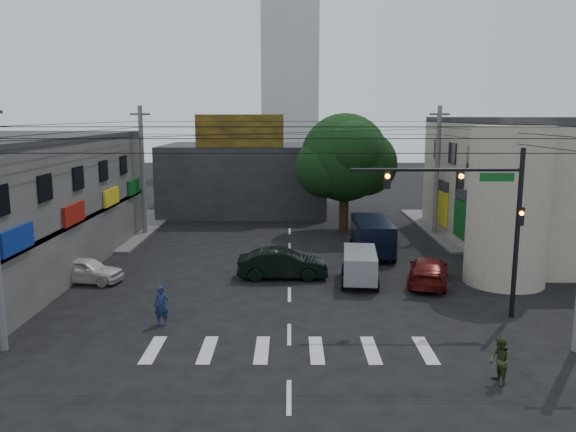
{
  "coord_description": "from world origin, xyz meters",
  "views": [
    {
      "loc": [
        0.03,
        -23.89,
        8.46
      ],
      "look_at": [
        -0.07,
        4.0,
        3.49
      ],
      "focal_mm": 35.0,
      "sensor_mm": 36.0,
      "label": 1
    }
  ],
  "objects_px": {
    "silver_minivan": "(360,267)",
    "traffic_gantry": "(479,205)",
    "street_tree": "(345,158)",
    "pedestrian_olive": "(500,361)",
    "utility_pole_far_left": "(143,171)",
    "traffic_officer": "(162,306)",
    "dark_sedan": "(283,264)",
    "navy_van": "(372,238)",
    "utility_pole_far_right": "(437,171)",
    "white_compact": "(86,270)",
    "maroon_sedan": "(428,271)"
  },
  "relations": [
    {
      "from": "utility_pole_far_right",
      "to": "white_compact",
      "type": "relative_size",
      "value": 2.29
    },
    {
      "from": "dark_sedan",
      "to": "navy_van",
      "type": "height_order",
      "value": "navy_van"
    },
    {
      "from": "utility_pole_far_right",
      "to": "dark_sedan",
      "type": "height_order",
      "value": "utility_pole_far_right"
    },
    {
      "from": "traffic_officer",
      "to": "street_tree",
      "type": "bearing_deg",
      "value": 62.92
    },
    {
      "from": "traffic_gantry",
      "to": "white_compact",
      "type": "bearing_deg",
      "value": 164.73
    },
    {
      "from": "maroon_sedan",
      "to": "traffic_gantry",
      "type": "bearing_deg",
      "value": 113.72
    },
    {
      "from": "traffic_gantry",
      "to": "utility_pole_far_right",
      "type": "height_order",
      "value": "utility_pole_far_right"
    },
    {
      "from": "silver_minivan",
      "to": "traffic_gantry",
      "type": "bearing_deg",
      "value": -133.68
    },
    {
      "from": "traffic_gantry",
      "to": "dark_sedan",
      "type": "height_order",
      "value": "traffic_gantry"
    },
    {
      "from": "traffic_officer",
      "to": "pedestrian_olive",
      "type": "distance_m",
      "value": 12.99
    },
    {
      "from": "dark_sedan",
      "to": "navy_van",
      "type": "xyz_separation_m",
      "value": [
        5.45,
        5.08,
        0.31
      ]
    },
    {
      "from": "navy_van",
      "to": "pedestrian_olive",
      "type": "height_order",
      "value": "navy_van"
    },
    {
      "from": "dark_sedan",
      "to": "navy_van",
      "type": "relative_size",
      "value": 0.87
    },
    {
      "from": "traffic_officer",
      "to": "pedestrian_olive",
      "type": "relative_size",
      "value": 1.05
    },
    {
      "from": "dark_sedan",
      "to": "pedestrian_olive",
      "type": "height_order",
      "value": "pedestrian_olive"
    },
    {
      "from": "utility_pole_far_left",
      "to": "traffic_officer",
      "type": "distance_m",
      "value": 19.13
    },
    {
      "from": "white_compact",
      "to": "traffic_officer",
      "type": "xyz_separation_m",
      "value": [
        5.28,
        -6.0,
        0.17
      ]
    },
    {
      "from": "utility_pole_far_right",
      "to": "maroon_sedan",
      "type": "height_order",
      "value": "utility_pole_far_right"
    },
    {
      "from": "traffic_gantry",
      "to": "silver_minivan",
      "type": "distance_m",
      "value": 7.61
    },
    {
      "from": "traffic_gantry",
      "to": "white_compact",
      "type": "relative_size",
      "value": 1.79
    },
    {
      "from": "white_compact",
      "to": "pedestrian_olive",
      "type": "xyz_separation_m",
      "value": [
        17.22,
        -11.11,
        0.13
      ]
    },
    {
      "from": "utility_pole_far_left",
      "to": "dark_sedan",
      "type": "distance_m",
      "value": 15.57
    },
    {
      "from": "white_compact",
      "to": "utility_pole_far_right",
      "type": "bearing_deg",
      "value": -50.07
    },
    {
      "from": "street_tree",
      "to": "traffic_officer",
      "type": "height_order",
      "value": "street_tree"
    },
    {
      "from": "street_tree",
      "to": "pedestrian_olive",
      "type": "height_order",
      "value": "street_tree"
    },
    {
      "from": "dark_sedan",
      "to": "silver_minivan",
      "type": "relative_size",
      "value": 1.17
    },
    {
      "from": "maroon_sedan",
      "to": "navy_van",
      "type": "relative_size",
      "value": 0.93
    },
    {
      "from": "utility_pole_far_left",
      "to": "navy_van",
      "type": "xyz_separation_m",
      "value": [
        15.59,
        -6.11,
        -3.51
      ]
    },
    {
      "from": "utility_pole_far_right",
      "to": "traffic_officer",
      "type": "height_order",
      "value": "utility_pole_far_right"
    },
    {
      "from": "dark_sedan",
      "to": "silver_minivan",
      "type": "bearing_deg",
      "value": -103.65
    },
    {
      "from": "traffic_gantry",
      "to": "pedestrian_olive",
      "type": "distance_m",
      "value": 7.41
    },
    {
      "from": "street_tree",
      "to": "utility_pole_far_right",
      "type": "bearing_deg",
      "value": -8.75
    },
    {
      "from": "street_tree",
      "to": "white_compact",
      "type": "bearing_deg",
      "value": -138.12
    },
    {
      "from": "utility_pole_far_left",
      "to": "maroon_sedan",
      "type": "height_order",
      "value": "utility_pole_far_left"
    },
    {
      "from": "traffic_gantry",
      "to": "silver_minivan",
      "type": "height_order",
      "value": "traffic_gantry"
    },
    {
      "from": "pedestrian_olive",
      "to": "navy_van",
      "type": "bearing_deg",
      "value": 178.05
    },
    {
      "from": "silver_minivan",
      "to": "traffic_officer",
      "type": "relative_size",
      "value": 2.46
    },
    {
      "from": "street_tree",
      "to": "white_compact",
      "type": "relative_size",
      "value": 2.16
    },
    {
      "from": "street_tree",
      "to": "pedestrian_olive",
      "type": "relative_size",
      "value": 5.56
    },
    {
      "from": "utility_pole_far_right",
      "to": "white_compact",
      "type": "distance_m",
      "value": 24.51
    },
    {
      "from": "traffic_gantry",
      "to": "utility_pole_far_left",
      "type": "xyz_separation_m",
      "value": [
        -18.32,
        17.0,
        -0.23
      ]
    },
    {
      "from": "street_tree",
      "to": "silver_minivan",
      "type": "distance_m",
      "value": 13.9
    },
    {
      "from": "silver_minivan",
      "to": "traffic_officer",
      "type": "distance_m",
      "value": 10.61
    },
    {
      "from": "white_compact",
      "to": "traffic_gantry",
      "type": "bearing_deg",
      "value": -95.09
    },
    {
      "from": "white_compact",
      "to": "silver_minivan",
      "type": "relative_size",
      "value": 1.0
    },
    {
      "from": "street_tree",
      "to": "utility_pole_far_right",
      "type": "height_order",
      "value": "utility_pole_far_right"
    },
    {
      "from": "utility_pole_far_left",
      "to": "dark_sedan",
      "type": "xyz_separation_m",
      "value": [
        10.13,
        -11.19,
        -3.82
      ]
    },
    {
      "from": "traffic_gantry",
      "to": "dark_sedan",
      "type": "xyz_separation_m",
      "value": [
        -8.19,
        5.81,
        -4.05
      ]
    },
    {
      "from": "silver_minivan",
      "to": "pedestrian_olive",
      "type": "height_order",
      "value": "silver_minivan"
    },
    {
      "from": "white_compact",
      "to": "navy_van",
      "type": "bearing_deg",
      "value": -59.1
    }
  ]
}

